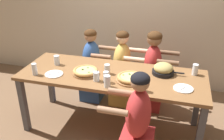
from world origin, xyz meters
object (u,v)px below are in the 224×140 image
at_px(drinking_glass_d, 142,85).
at_px(diner_near_midright, 137,131).
at_px(empty_plate_a, 54,74).
at_px(diner_far_center, 122,72).
at_px(cocktail_glass_blue, 96,77).
at_px(diner_far_midleft, 92,69).
at_px(drinking_glass_e, 35,70).
at_px(drinking_glass_g, 107,69).
at_px(skillet_bowl, 163,69).
at_px(pizza_board_main, 130,78).
at_px(drinking_glass_c, 106,78).
at_px(pizza_board_second, 85,71).
at_px(drinking_glass_f, 195,70).
at_px(drinking_glass_a, 107,82).
at_px(diner_far_midright, 152,74).
at_px(drinking_glass_b, 57,60).
at_px(empty_plate_b, 183,88).

height_order(drinking_glass_d, diner_near_midright, diner_near_midright).
height_order(empty_plate_a, diner_far_center, diner_far_center).
relative_size(cocktail_glass_blue, diner_far_midleft, 0.12).
bearing_deg(drinking_glass_e, drinking_glass_g, 17.62).
height_order(empty_plate_a, cocktail_glass_blue, cocktail_glass_blue).
distance_m(skillet_bowl, drinking_glass_d, 0.49).
bearing_deg(pizza_board_main, drinking_glass_e, -172.13).
distance_m(drinking_glass_c, drinking_glass_e, 0.87).
distance_m(pizza_board_second, diner_near_midright, 0.96).
bearing_deg(pizza_board_second, skillet_bowl, 15.79).
relative_size(drinking_glass_f, drinking_glass_g, 1.13).
relative_size(empty_plate_a, diner_near_midright, 0.18).
bearing_deg(drinking_glass_a, skillet_bowl, 40.97).
bearing_deg(diner_far_midright, drinking_glass_g, -36.70).
relative_size(drinking_glass_b, drinking_glass_e, 0.87).
distance_m(pizza_board_second, drinking_glass_b, 0.48).
xyz_separation_m(drinking_glass_a, drinking_glass_f, (0.92, 0.56, -0.00)).
relative_size(drinking_glass_e, drinking_glass_g, 1.22).
bearing_deg(diner_near_midright, pizza_board_main, 19.84).
bearing_deg(diner_far_center, drinking_glass_g, -3.21).
bearing_deg(drinking_glass_d, empty_plate_b, 20.26).
distance_m(cocktail_glass_blue, diner_far_midleft, 0.98).
height_order(empty_plate_b, drinking_glass_c, drinking_glass_c).
relative_size(empty_plate_a, drinking_glass_a, 1.59).
relative_size(cocktail_glass_blue, drinking_glass_e, 0.95).
relative_size(diner_far_center, diner_far_midright, 0.97).
bearing_deg(empty_plate_a, drinking_glass_b, 109.41).
height_order(pizza_board_second, drinking_glass_b, drinking_glass_b).
bearing_deg(diner_far_midleft, drinking_glass_f, 74.94).
bearing_deg(pizza_board_second, cocktail_glass_blue, -35.02).
xyz_separation_m(drinking_glass_b, diner_near_midright, (1.19, -0.70, -0.33)).
bearing_deg(drinking_glass_e, pizza_board_main, 7.87).
height_order(cocktail_glass_blue, drinking_glass_c, cocktail_glass_blue).
bearing_deg(cocktail_glass_blue, drinking_glass_g, 72.47).
xyz_separation_m(drinking_glass_a, drinking_glass_g, (-0.09, 0.31, -0.00)).
distance_m(pizza_board_second, drinking_glass_a, 0.41).
height_order(pizza_board_main, diner_near_midright, diner_near_midright).
height_order(skillet_bowl, drinking_glass_d, drinking_glass_d).
height_order(pizza_board_main, drinking_glass_c, drinking_glass_c).
bearing_deg(drinking_glass_a, diner_far_midleft, 119.03).
bearing_deg(empty_plate_a, drinking_glass_a, -9.15).
xyz_separation_m(drinking_glass_a, diner_near_midright, (0.40, -0.31, -0.33)).
relative_size(skillet_bowl, diner_far_midright, 0.32).
bearing_deg(diner_far_midleft, drinking_glass_a, 29.03).
bearing_deg(empty_plate_a, pizza_board_second, 18.06).
height_order(drinking_glass_a, drinking_glass_d, drinking_glass_d).
height_order(pizza_board_main, drinking_glass_a, drinking_glass_a).
height_order(drinking_glass_c, diner_near_midright, diner_near_midright).
height_order(skillet_bowl, drinking_glass_a, skillet_bowl).
bearing_deg(empty_plate_b, diner_near_midright, -129.45).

